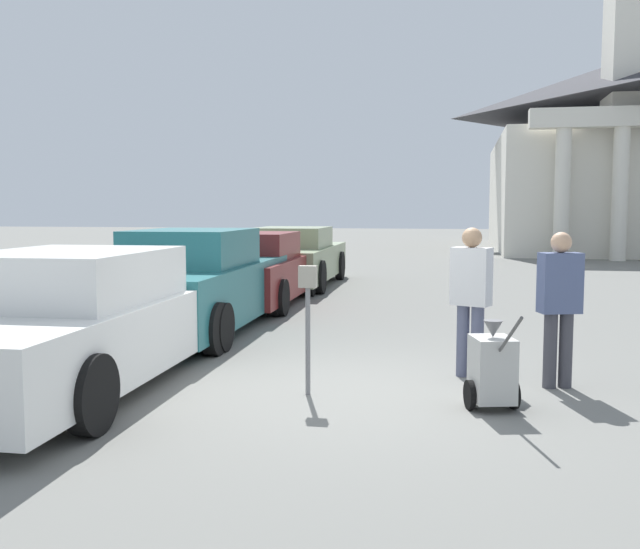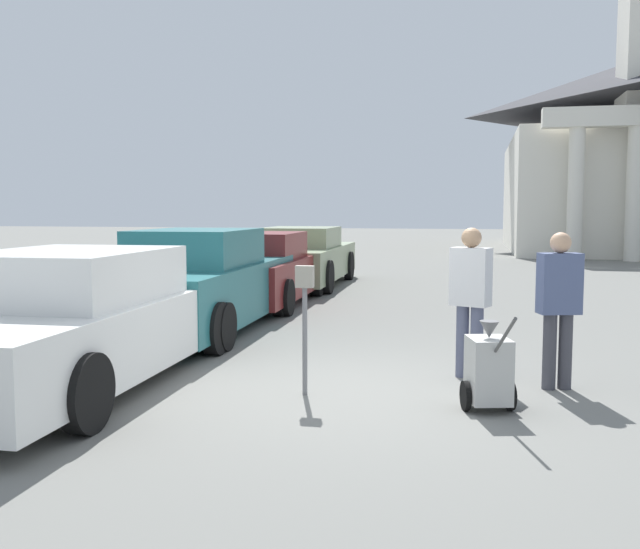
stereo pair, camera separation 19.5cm
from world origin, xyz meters
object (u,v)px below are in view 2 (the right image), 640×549
Objects in this scene: equipment_cart at (488,370)px; parked_car_white at (80,321)px; parked_car_sage at (302,258)px; person_supervisor at (559,301)px; church at (625,144)px; parking_meter at (305,305)px; person_worker at (470,293)px; parked_car_maroon at (260,271)px; parked_car_teal at (201,284)px.

parked_car_white is at bearing 163.28° from equipment_cart.
person_supervisor reaches higher than parked_car_sage.
church is at bearing -118.41° from person_supervisor.
parked_car_white is at bearing -178.96° from parking_meter.
person_worker is 1.40m from equipment_cart.
parked_car_maroon is 0.90× the size of parked_car_sage.
person_worker is at bearing 33.69° from parking_meter.
parked_car_teal is at bearing -113.57° from church.
parked_car_white is 29.90m from church.
person_worker is (4.09, 1.12, 0.27)m from parked_car_white.
equipment_cart is 28.86m from church.
parked_car_white reaches higher than equipment_cart.
parked_car_teal reaches higher than parking_meter.
church is at bearing 61.82° from parked_car_maroon.
parked_car_white reaches higher than parked_car_maroon.
parked_car_sage is 10.43m from person_supervisor.
parked_car_teal is 4.71m from person_worker.
equipment_cart is at bearing -3.62° from parked_car_white.
person_worker reaches higher than parked_car_teal.
parked_car_white is at bearing -91.65° from parked_car_teal.
parked_car_maroon is at bearing -29.76° from person_worker.
parked_car_white is 5.34× the size of equipment_cart.
church is (10.57, 24.23, 4.04)m from parked_car_teal.
parked_car_white is 4.29m from equipment_cart.
person_worker is 1.02× the size of person_supervisor.
parked_car_sage is 3.12× the size of person_worker.
person_supervisor is (4.99, -5.67, 0.27)m from parked_car_maroon.
parked_car_teal is at bearing 126.01° from parking_meter.
parked_car_sage is (0.00, 3.48, 0.02)m from parked_car_maroon.
parking_meter is 1.95m from person_worker.
person_supervisor reaches higher than parked_car_teal.
parking_meter is 1.89m from equipment_cart.
parked_car_sage is 21.01m from church.
parked_car_teal is at bearing 125.20° from equipment_cart.
parked_car_sage is at bearing 103.98° from parking_meter.
parked_car_maroon is 2.86× the size of person_supervisor.
person_supervisor is at bearing 17.18° from parking_meter.
person_worker is 0.08× the size of church.
person_worker is (4.09, -5.37, 0.29)m from parked_car_maroon.
person_supervisor reaches higher than equipment_cart.
parked_car_white is at bearing -91.65° from parked_car_sage.
church reaches higher than equipment_cart.
parking_meter is (2.47, -9.93, 0.23)m from parked_car_sage.
parked_car_white is at bearing -91.65° from parked_car_maroon.
parked_car_teal is at bearing -6.65° from person_worker.
equipment_cart is (4.28, -10.12, -0.30)m from parked_car_sage.
person_worker is 27.59m from church.
person_supervisor is (2.52, 0.78, 0.01)m from parking_meter.
equipment_cart is (4.28, -6.64, -0.27)m from parked_car_maroon.
parked_car_white is 3.45m from parked_car_teal.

